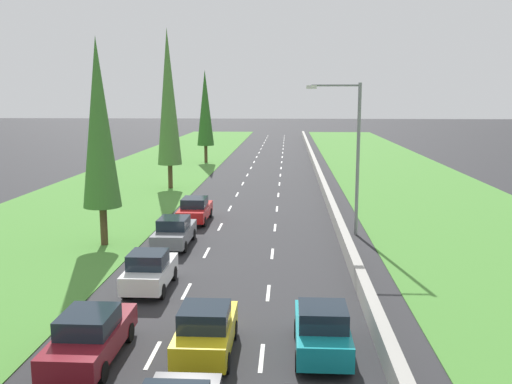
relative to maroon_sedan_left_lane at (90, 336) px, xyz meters
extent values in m
plane|color=#28282B|center=(3.61, 45.45, -0.81)|extent=(300.00, 300.00, 0.00)
cube|color=#478433|center=(-9.04, 45.45, -0.79)|extent=(14.00, 140.00, 0.04)
cube|color=#478433|center=(17.96, 45.45, -0.79)|extent=(14.00, 140.00, 0.04)
cube|color=#9E9B93|center=(9.31, 45.45, -0.39)|extent=(0.44, 120.00, 0.85)
cube|color=white|center=(1.86, 0.45, -0.81)|extent=(0.14, 2.00, 0.01)
cube|color=white|center=(1.86, 6.45, -0.81)|extent=(0.14, 2.00, 0.01)
cube|color=white|center=(1.86, 12.45, -0.81)|extent=(0.14, 2.00, 0.01)
cube|color=white|center=(1.86, 18.45, -0.81)|extent=(0.14, 2.00, 0.01)
cube|color=white|center=(1.86, 24.45, -0.81)|extent=(0.14, 2.00, 0.01)
cube|color=white|center=(1.86, 30.45, -0.81)|extent=(0.14, 2.00, 0.01)
cube|color=white|center=(1.86, 36.45, -0.81)|extent=(0.14, 2.00, 0.01)
cube|color=white|center=(1.86, 42.45, -0.81)|extent=(0.14, 2.00, 0.01)
cube|color=white|center=(1.86, 48.45, -0.81)|extent=(0.14, 2.00, 0.01)
cube|color=white|center=(1.86, 54.45, -0.81)|extent=(0.14, 2.00, 0.01)
cube|color=white|center=(1.86, 60.45, -0.81)|extent=(0.14, 2.00, 0.01)
cube|color=white|center=(1.86, 66.45, -0.81)|extent=(0.14, 2.00, 0.01)
cube|color=white|center=(1.86, 72.45, -0.81)|extent=(0.14, 2.00, 0.01)
cube|color=white|center=(1.86, 78.45, -0.81)|extent=(0.14, 2.00, 0.01)
cube|color=white|center=(1.86, 84.45, -0.81)|extent=(0.14, 2.00, 0.01)
cube|color=white|center=(1.86, 90.45, -0.81)|extent=(0.14, 2.00, 0.01)
cube|color=white|center=(1.86, 96.45, -0.81)|extent=(0.14, 2.00, 0.01)
cube|color=white|center=(1.86, 102.45, -0.81)|extent=(0.14, 2.00, 0.01)
cube|color=white|center=(5.36, 0.45, -0.81)|extent=(0.14, 2.00, 0.01)
cube|color=white|center=(5.36, 6.45, -0.81)|extent=(0.14, 2.00, 0.01)
cube|color=white|center=(5.36, 12.45, -0.81)|extent=(0.14, 2.00, 0.01)
cube|color=white|center=(5.36, 18.45, -0.81)|extent=(0.14, 2.00, 0.01)
cube|color=white|center=(5.36, 24.45, -0.81)|extent=(0.14, 2.00, 0.01)
cube|color=white|center=(5.36, 30.45, -0.81)|extent=(0.14, 2.00, 0.01)
cube|color=white|center=(5.36, 36.45, -0.81)|extent=(0.14, 2.00, 0.01)
cube|color=white|center=(5.36, 42.45, -0.81)|extent=(0.14, 2.00, 0.01)
cube|color=white|center=(5.36, 48.45, -0.81)|extent=(0.14, 2.00, 0.01)
cube|color=white|center=(5.36, 54.45, -0.81)|extent=(0.14, 2.00, 0.01)
cube|color=white|center=(5.36, 60.45, -0.81)|extent=(0.14, 2.00, 0.01)
cube|color=white|center=(5.36, 66.45, -0.81)|extent=(0.14, 2.00, 0.01)
cube|color=white|center=(5.36, 72.45, -0.81)|extent=(0.14, 2.00, 0.01)
cube|color=white|center=(5.36, 78.45, -0.81)|extent=(0.14, 2.00, 0.01)
cube|color=white|center=(5.36, 84.45, -0.81)|extent=(0.14, 2.00, 0.01)
cube|color=white|center=(5.36, 90.45, -0.81)|extent=(0.14, 2.00, 0.01)
cube|color=white|center=(5.36, 96.45, -0.81)|extent=(0.14, 2.00, 0.01)
cube|color=white|center=(5.36, 102.45, -0.81)|extent=(0.14, 2.00, 0.01)
cube|color=maroon|center=(0.00, 0.03, -0.13)|extent=(1.76, 4.50, 0.72)
cube|color=#19232D|center=(0.00, -0.12, 0.53)|extent=(1.56, 1.90, 0.60)
cylinder|color=black|center=(-0.80, 1.43, -0.49)|extent=(0.22, 0.64, 0.64)
cylinder|color=black|center=(0.80, 1.43, -0.49)|extent=(0.22, 0.64, 0.64)
cylinder|color=black|center=(-0.80, -1.36, -0.49)|extent=(0.22, 0.64, 0.64)
cylinder|color=black|center=(0.80, -1.36, -0.49)|extent=(0.22, 0.64, 0.64)
cube|color=white|center=(0.25, 6.69, -0.11)|extent=(1.68, 3.90, 0.76)
cube|color=#19232D|center=(0.25, 6.39, 0.59)|extent=(1.52, 1.60, 0.64)
cylinder|color=black|center=(-0.51, 7.90, -0.49)|extent=(0.22, 0.64, 0.64)
cylinder|color=black|center=(1.01, 7.90, -0.49)|extent=(0.22, 0.64, 0.64)
cylinder|color=black|center=(-0.51, 5.48, -0.49)|extent=(0.22, 0.64, 0.64)
cylinder|color=black|center=(1.01, 5.48, -0.49)|extent=(0.22, 0.64, 0.64)
cube|color=slate|center=(-0.12, 13.75, -0.13)|extent=(1.76, 4.50, 0.72)
cube|color=#19232D|center=(-0.12, 13.60, 0.53)|extent=(1.56, 1.90, 0.60)
cylinder|color=black|center=(-0.92, 15.15, -0.49)|extent=(0.22, 0.64, 0.64)
cylinder|color=black|center=(0.68, 15.15, -0.49)|extent=(0.22, 0.64, 0.64)
cylinder|color=black|center=(-0.92, 12.36, -0.49)|extent=(0.22, 0.64, 0.64)
cylinder|color=black|center=(0.68, 12.36, -0.49)|extent=(0.22, 0.64, 0.64)
cube|color=teal|center=(7.28, 0.87, -0.11)|extent=(1.68, 3.90, 0.76)
cube|color=#19232D|center=(7.28, 0.57, 0.59)|extent=(1.52, 1.60, 0.64)
cylinder|color=black|center=(6.52, 2.08, -0.49)|extent=(0.22, 0.64, 0.64)
cylinder|color=black|center=(8.04, 2.08, -0.49)|extent=(0.22, 0.64, 0.64)
cylinder|color=black|center=(6.52, -0.34, -0.49)|extent=(0.22, 0.64, 0.64)
cylinder|color=black|center=(8.04, -0.34, -0.49)|extent=(0.22, 0.64, 0.64)
cube|color=red|center=(0.02, 19.89, -0.13)|extent=(1.76, 4.50, 0.72)
cube|color=#19232D|center=(0.02, 19.74, 0.53)|extent=(1.56, 1.90, 0.60)
cylinder|color=black|center=(-0.78, 21.28, -0.49)|extent=(0.22, 0.64, 0.64)
cylinder|color=black|center=(0.82, 21.28, -0.49)|extent=(0.22, 0.64, 0.64)
cylinder|color=black|center=(-0.78, 18.49, -0.49)|extent=(0.22, 0.64, 0.64)
cylinder|color=black|center=(0.82, 18.49, -0.49)|extent=(0.22, 0.64, 0.64)
cube|color=yellow|center=(3.57, 0.63, -0.11)|extent=(1.68, 3.90, 0.76)
cube|color=#19232D|center=(3.57, 0.33, 0.59)|extent=(1.52, 1.60, 0.64)
cylinder|color=black|center=(2.81, 1.84, -0.49)|extent=(0.22, 0.64, 0.64)
cylinder|color=black|center=(4.33, 1.84, -0.49)|extent=(0.22, 0.64, 0.64)
cylinder|color=black|center=(2.81, -0.58, -0.49)|extent=(0.22, 0.64, 0.64)
cylinder|color=black|center=(4.33, -0.58, -0.49)|extent=(0.22, 0.64, 0.64)
cylinder|color=#4C3823|center=(-4.07, 13.67, 0.29)|extent=(0.40, 0.40, 2.20)
cone|color=#3D752D|center=(-4.07, 13.67, 5.99)|extent=(2.08, 2.08, 9.20)
cylinder|color=#4C3823|center=(-4.44, 33.32, 0.29)|extent=(0.41, 0.41, 2.20)
cone|color=#4C7F38|center=(-4.44, 33.32, 7.35)|extent=(2.15, 2.15, 11.92)
cylinder|color=#4C3823|center=(-4.12, 53.22, 0.29)|extent=(0.40, 0.40, 2.20)
cone|color=#2D6623|center=(-4.12, 53.22, 6.02)|extent=(2.09, 2.09, 9.27)
cylinder|color=gray|center=(10.26, 16.97, 3.69)|extent=(0.20, 0.20, 9.00)
cylinder|color=gray|center=(8.86, 16.97, 8.04)|extent=(2.80, 0.12, 0.12)
cube|color=silver|center=(7.46, 16.97, 7.94)|extent=(0.60, 0.28, 0.20)
camera|label=1|loc=(6.13, -16.23, 7.40)|focal=39.38mm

